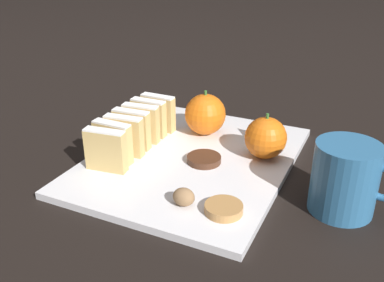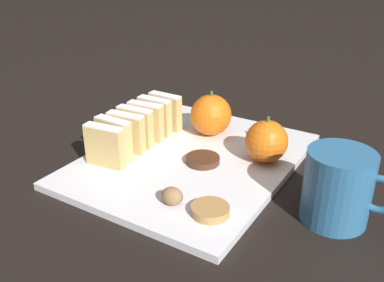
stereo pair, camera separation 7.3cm
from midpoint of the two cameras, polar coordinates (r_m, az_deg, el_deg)
name	(u,v)px [view 1 (the left image)]	position (r m, az deg, el deg)	size (l,w,h in m)	color
ground_plane	(192,163)	(0.75, -2.79, -2.98)	(6.00, 6.00, 0.00)	black
serving_platter	(192,160)	(0.74, -2.80, -2.57)	(0.32, 0.41, 0.01)	white
stollen_slice_front	(106,150)	(0.71, -14.37, -1.26)	(0.07, 0.03, 0.07)	tan
stollen_slice_second	(113,142)	(0.73, -13.35, -0.21)	(0.07, 0.02, 0.07)	tan
stollen_slice_third	(124,136)	(0.75, -11.82, 0.64)	(0.07, 0.03, 0.07)	tan
stollen_slice_fourth	(132,129)	(0.77, -10.75, 1.52)	(0.07, 0.02, 0.07)	tan
stollen_slice_fifth	(141,123)	(0.79, -9.45, 2.30)	(0.07, 0.03, 0.07)	tan
stollen_slice_sixth	(149,118)	(0.82, -8.35, 3.06)	(0.07, 0.02, 0.07)	tan
stollen_slice_back	(158,113)	(0.84, -7.03, 3.72)	(0.07, 0.02, 0.07)	tan
orange_near	(205,114)	(0.81, -0.78, 3.52)	(0.08, 0.08, 0.09)	orange
orange_far	(266,138)	(0.73, 7.01, 0.36)	(0.07, 0.07, 0.08)	orange
walnut	(184,197)	(0.61, -4.57, -7.55)	(0.03, 0.03, 0.03)	#8E6B47
chocolate_cookie	(204,159)	(0.72, -1.28, -2.51)	(0.06, 0.06, 0.01)	#472819
gingerbread_cookie	(224,209)	(0.59, 0.72, -9.11)	(0.05, 0.05, 0.01)	#B27F47
evergreen_sprig	(260,128)	(0.80, 6.53, 1.65)	(0.05, 0.05, 0.05)	#195623
coffee_mug	(346,179)	(0.62, 16.72, -4.92)	(0.12, 0.09, 0.10)	#2D6693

